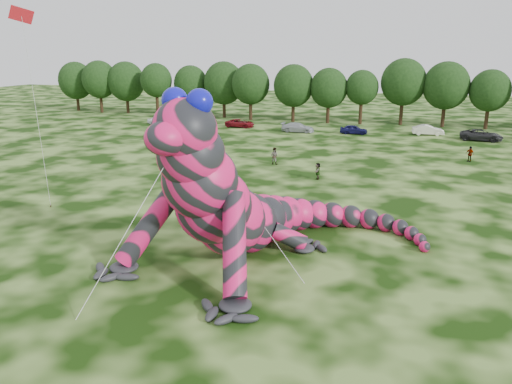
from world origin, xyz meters
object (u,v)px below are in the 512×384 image
object	(u,v)px
inflatable_gecko	(244,169)
spectator_4	(177,131)
tree_8	(329,96)
tree_9	(361,97)
tree_5	(224,90)
car_5	(428,130)
tree_6	(251,92)
tree_10	(403,92)
spectator_1	(274,156)
tree_4	(191,91)
tree_2	(126,87)
tree_7	(293,93)
spectator_0	(196,160)
car_3	(298,127)
car_6	(481,135)
tree_11	(445,95)
tree_12	(489,100)
car_0	(159,121)
spectator_3	(470,154)
tree_3	(157,90)
flying_kite	(24,30)
tree_1	(100,87)
tree_0	(76,86)
spectator_5	(318,171)
car_4	(354,129)

from	to	relation	value
inflatable_gecko	spectator_4	bearing A→B (deg)	138.04
tree_8	tree_9	world-z (taller)	tree_8
tree_5	tree_8	xyz separation A→B (m)	(18.91, -1.45, -0.43)
tree_5	car_5	xyz separation A→B (m)	(34.60, -9.16, -4.18)
tree_6	tree_10	distance (m)	25.03
inflatable_gecko	spectator_1	bearing A→B (deg)	117.42
tree_4	tree_6	bearing A→B (deg)	-9.53
tree_2	spectator_1	world-z (taller)	tree_2
inflatable_gecko	tree_7	size ratio (longest dim) A/B	2.12
tree_9	spectator_0	bearing A→B (deg)	-108.60
tree_10	spectator_0	world-z (taller)	tree_10
spectator_1	car_5	bearing A→B (deg)	-114.25
tree_10	car_3	size ratio (longest dim) A/B	2.18
tree_2	tree_7	size ratio (longest dim) A/B	1.02
car_5	car_6	distance (m)	7.25
tree_11	tree_12	distance (m)	6.27
car_0	spectator_3	xyz separation A→B (m)	(45.78, -14.87, 0.22)
tree_4	tree_12	size ratio (longest dim) A/B	1.01
tree_3	spectator_1	xyz separation A→B (m)	(31.34, -32.55, -3.81)
tree_9	inflatable_gecko	bearing A→B (deg)	-90.87
car_3	spectator_4	distance (m)	17.66
tree_8	tree_4	bearing A→B (deg)	176.11
car_3	tree_2	bearing A→B (deg)	70.52
tree_8	car_3	size ratio (longest dim) A/B	1.85
flying_kite	tree_11	size ratio (longest dim) A/B	1.46
tree_12	car_6	xyz separation A→B (m)	(-1.79, -11.12, -3.73)
tree_2	tree_3	xyz separation A→B (m)	(7.30, -1.69, -0.10)
tree_1	tree_9	xyz separation A→B (m)	(49.42, -0.71, -0.57)
tree_9	tree_11	world-z (taller)	tree_11
tree_0	tree_5	size ratio (longest dim) A/B	0.97
spectator_0	spectator_5	world-z (taller)	spectator_0
tree_11	spectator_3	size ratio (longest dim) A/B	6.00
tree_2	inflatable_gecko	bearing A→B (deg)	-53.00
tree_0	car_4	distance (m)	57.32
tree_12	spectator_4	distance (m)	46.88
tree_4	car_4	world-z (taller)	tree_4
tree_11	inflatable_gecko	bearing A→B (deg)	-103.44
tree_1	tree_12	xyz separation A→B (m)	(68.37, -0.31, -0.42)
tree_6	car_3	xyz separation A→B (m)	(10.78, -10.55, -4.05)
car_0	tree_0	bearing A→B (deg)	65.59
tree_6	spectator_3	world-z (taller)	tree_6
tree_11	car_3	world-z (taller)	tree_11
spectator_0	spectator_5	xyz separation A→B (m)	(12.70, -0.42, -0.16)
tree_8	car_5	distance (m)	17.89
tree_12	car_6	bearing A→B (deg)	-99.12
tree_3	car_5	bearing A→B (deg)	-9.37
tree_2	tree_11	size ratio (longest dim) A/B	0.96
tree_9	tree_11	xyz separation A→B (m)	(12.72, 0.85, 0.70)
tree_10	car_3	xyz separation A→B (m)	(-14.17, -12.44, -4.55)
tree_0	tree_5	bearing A→B (deg)	-1.46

